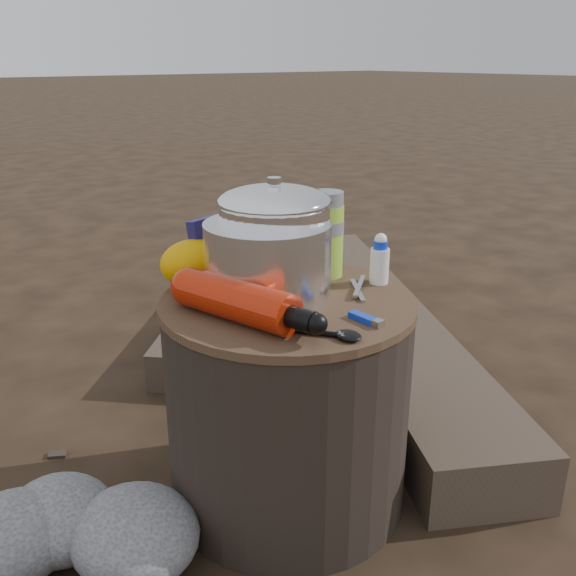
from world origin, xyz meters
TOP-DOWN VIEW (x-y plane):
  - ground at (0.00, 0.00)m, footprint 60.00×60.00m
  - stump at (0.00, 0.00)m, footprint 0.50×0.50m
  - log_main at (0.69, 0.41)m, footprint 1.08×1.63m
  - log_small at (0.52, 0.99)m, footprint 1.14×1.14m
  - foil_windscreen at (-0.02, 0.03)m, footprint 0.24×0.24m
  - camping_pot at (0.01, 0.06)m, footprint 0.22×0.22m
  - fuel_bottle at (-0.14, -0.03)m, footprint 0.15×0.32m
  - thermos at (0.15, 0.06)m, footprint 0.07×0.07m
  - travel_mug at (0.10, 0.16)m, footprint 0.08×0.08m
  - stuff_sack at (-0.10, 0.18)m, footprint 0.14×0.11m
  - food_pouch at (-0.05, 0.21)m, footprint 0.10×0.05m
  - lighter at (0.04, -0.17)m, footprint 0.02×0.07m
  - pot_grabber at (0.13, -0.05)m, footprint 0.11×0.11m
  - spork at (-0.08, -0.15)m, footprint 0.12×0.14m
  - squeeze_bottle at (0.21, -0.04)m, footprint 0.04×0.04m

SIDE VIEW (x-z plane):
  - ground at x=0.00m, z-range 0.00..0.00m
  - log_small at x=0.52m, z-range 0.00..0.11m
  - log_main at x=0.69m, z-range 0.00..0.14m
  - stump at x=0.00m, z-range 0.00..0.46m
  - pot_grabber at x=0.13m, z-range 0.46..0.47m
  - spork at x=-0.08m, z-range 0.46..0.47m
  - lighter at x=0.04m, z-range 0.46..0.47m
  - fuel_bottle at x=-0.14m, z-range 0.46..0.53m
  - squeeze_bottle at x=0.21m, z-range 0.46..0.55m
  - stuff_sack at x=-0.10m, z-range 0.46..0.55m
  - travel_mug at x=0.10m, z-range 0.46..0.57m
  - food_pouch at x=-0.05m, z-range 0.46..0.59m
  - foil_windscreen at x=-0.02m, z-range 0.46..0.61m
  - thermos at x=0.15m, z-range 0.46..0.64m
  - camping_pot at x=0.01m, z-range 0.46..0.67m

